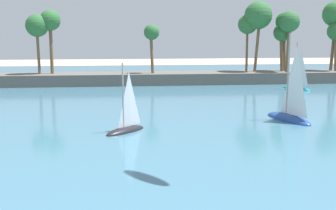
# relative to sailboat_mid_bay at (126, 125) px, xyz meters

# --- Properties ---
(sea) EXTENTS (220.00, 95.15, 0.06)m
(sea) POSITION_rel_sailboat_mid_bay_xyz_m (1.37, 25.47, -0.57)
(sea) COLOR teal
(sea) RESTS_ON ground
(palm_headland) EXTENTS (99.58, 6.26, 13.09)m
(palm_headland) POSITION_rel_sailboat_mid_bay_xyz_m (4.24, 33.20, 3.25)
(palm_headland) COLOR #605B54
(palm_headland) RESTS_ON ground
(sailboat_mid_bay) EXTENTS (3.81, 3.81, 6.01)m
(sailboat_mid_bay) POSITION_rel_sailboat_mid_bay_xyz_m (0.00, 0.00, 0.00)
(sailboat_mid_bay) COLOR black
(sailboat_mid_bay) RESTS_ON sea
(sailboat_toward_headland) EXTENTS (3.27, 5.10, 7.13)m
(sailboat_toward_headland) POSITION_rel_sailboat_mid_bay_xyz_m (24.47, 23.87, 0.10)
(sailboat_toward_headland) COLOR teal
(sailboat_toward_headland) RESTS_ON sea
(sailboat_far_left) EXTENTS (3.33, 6.13, 8.52)m
(sailboat_far_left) POSITION_rel_sailboat_mid_bay_xyz_m (14.95, 2.99, 0.23)
(sailboat_far_left) COLOR #234793
(sailboat_far_left) RESTS_ON sea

